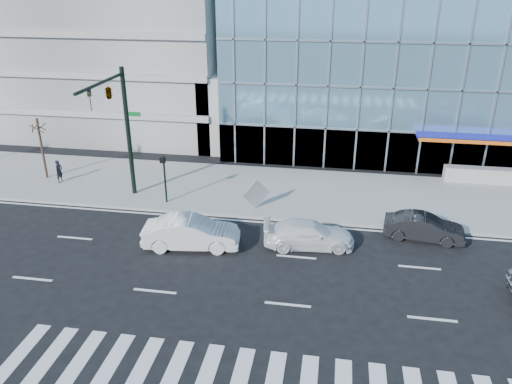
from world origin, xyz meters
TOP-DOWN VIEW (x-y plane):
  - ground at (0.00, 0.00)m, footprint 160.00×160.00m
  - sidewalk at (0.00, 8.00)m, footprint 120.00×8.00m
  - theatre_building at (14.00, 26.00)m, footprint 42.00×26.00m
  - parking_garage at (-20.00, 26.00)m, footprint 24.00×24.00m
  - ramp_block at (-6.00, 18.00)m, footprint 6.00×8.00m
  - traffic_signal at (-11.00, 4.57)m, footprint 1.14×5.74m
  - ped_signal_post at (-8.50, 4.94)m, footprint 0.30×0.33m
  - street_tree_near at (-18.00, 7.50)m, footprint 1.10×1.10m
  - white_suv at (0.53, 1.23)m, footprint 4.91×2.51m
  - white_sedan at (-5.47, 0.14)m, footprint 5.15×2.36m
  - dark_sedan at (6.53, 3.00)m, footprint 4.32×1.95m
  - pedestrian at (-16.66, 6.94)m, footprint 0.48×0.63m
  - tilted_panel at (-2.89, 5.06)m, footprint 1.50×1.16m

SIDE VIEW (x-z plane):
  - ground at x=0.00m, z-range 0.00..0.00m
  - sidewalk at x=0.00m, z-range 0.00..0.15m
  - white_suv at x=0.53m, z-range 0.00..1.36m
  - dark_sedan at x=6.53m, z-range 0.00..1.37m
  - white_sedan at x=-5.47m, z-range 0.00..1.64m
  - pedestrian at x=-16.66m, z-range 0.15..1.68m
  - tilted_panel at x=-2.89m, z-range 0.15..1.99m
  - ped_signal_post at x=-8.50m, z-range 0.64..3.64m
  - ramp_block at x=-6.00m, z-range 0.00..6.00m
  - street_tree_near at x=-18.00m, z-range 1.66..5.89m
  - traffic_signal at x=-11.00m, z-range 2.16..10.16m
  - theatre_building at x=14.00m, z-range 0.00..15.00m
  - parking_garage at x=-20.00m, z-range 0.00..20.00m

